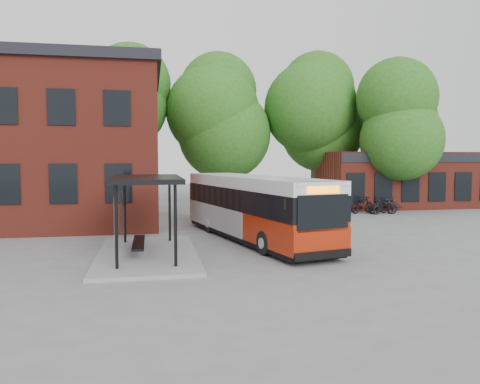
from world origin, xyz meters
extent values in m
plane|color=slate|center=(0.00, 0.00, 0.00)|extent=(100.00, 100.00, 0.00)
imported|color=black|center=(6.33, 9.56, 0.48)|extent=(1.94, 1.03, 0.97)
imported|color=black|center=(7.82, 10.68, 0.45)|extent=(1.53, 0.95, 0.89)
imported|color=black|center=(7.58, 9.96, 0.41)|extent=(1.58, 0.60, 0.82)
imported|color=black|center=(9.03, 9.98, 0.56)|extent=(1.93, 1.07, 1.11)
imported|color=black|center=(10.17, 9.33, 0.43)|extent=(1.72, 0.95, 0.86)
imported|color=black|center=(9.96, 9.65, 0.51)|extent=(1.75, 0.96, 1.01)
imported|color=black|center=(10.16, 9.36, 0.48)|extent=(1.88, 0.76, 0.97)
imported|color=black|center=(10.95, 10.35, 0.53)|extent=(1.77, 0.50, 1.06)
camera|label=1|loc=(-4.33, -18.00, 3.48)|focal=35.00mm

